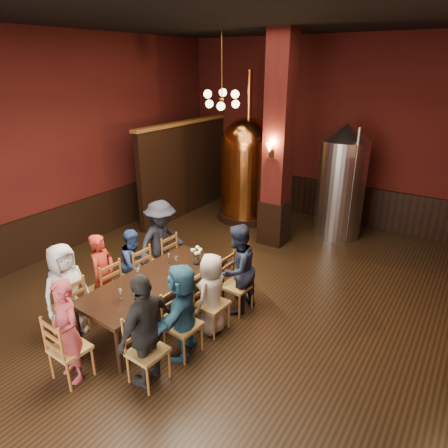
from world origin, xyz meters
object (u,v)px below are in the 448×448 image
Objects in this scene: person_0 at (66,290)px; rose_vase at (196,253)px; dining_table at (156,283)px; person_1 at (103,275)px; person_2 at (135,263)px; steel_vessel at (341,182)px; copper_kettle at (248,168)px.

rose_vase is (1.12, 1.71, 0.22)m from person_0.
dining_table is 7.68× the size of rose_vase.
dining_table is 1.75× the size of person_1.
dining_table is 0.91m from person_1.
person_1 is (-0.86, -0.29, 0.01)m from dining_table.
steel_vessel is at bearing -27.11° from person_2.
dining_table is at bearing -76.27° from copper_kettle.
person_2 is at bearing -85.62° from copper_kettle.
copper_kettle is (-0.28, 5.76, 0.62)m from person_0.
person_1 is at bearing -136.37° from rose_vase.
person_1 is at bearing -111.48° from steel_vessel.
rose_vase is (0.23, 0.75, 0.27)m from dining_table.
copper_kettle reaches higher than person_0.
person_2 is at bearing -113.88° from steel_vessel.
copper_kettle reaches higher than rose_vase.
dining_table is at bearing -88.42° from person_1.
copper_kettle is at bearing -175.26° from steel_vessel.
person_2 is 1.17m from rose_vase.
person_1 reaches higher than rose_vase.
person_0 is at bearing 160.36° from person_1.
person_2 is at bearing -19.64° from person_1.
person_2 is 0.48× the size of steel_vessel.
steel_vessel is (2.05, 4.63, 0.69)m from person_2.
dining_table is 0.83m from rose_vase.
person_1 is at bearing 174.00° from person_2.
person_1 is at bearing -86.54° from copper_kettle.
person_1 is 0.66m from person_2.
person_1 is 0.53× the size of steel_vessel.
person_0 is 0.56× the size of steel_vessel.
steel_vessel is (2.11, 5.96, 0.58)m from person_0.
person_0 is 1.06× the size of person_1.
steel_vessel is at bearing -38.35° from person_1.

